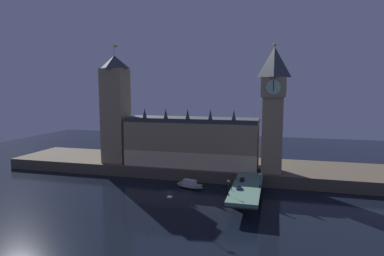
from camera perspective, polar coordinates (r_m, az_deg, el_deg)
ground_plane at (r=157.76m, az=-4.00°, el=-11.20°), size 400.00×400.00×0.00m
embankment at (r=192.87m, az=-0.28°, el=-6.87°), size 220.00×42.00×6.26m
parliament_hall at (r=180.59m, az=-0.08°, el=-2.44°), size 73.83×19.98×32.46m
clock_tower at (r=168.90m, az=14.20°, el=3.95°), size 12.58×12.69×65.59m
victoria_tower at (r=193.31m, az=-13.43°, el=3.27°), size 13.65×13.65×68.12m
bridge at (r=144.22m, az=9.67°, el=-10.80°), size 12.32×46.00×7.21m
car_northbound_lead at (r=150.82m, az=8.90°, el=-8.99°), size 1.95×4.72×1.41m
car_northbound_trail at (r=138.55m, az=8.36°, el=-10.40°), size 2.00×3.84×1.43m
pedestrian_near_rail at (r=136.07m, az=7.07°, el=-10.61°), size 0.38×0.38×1.69m
pedestrian_mid_walk at (r=141.89m, az=11.86°, el=-10.00°), size 0.38×0.38×1.57m
pedestrian_far_rail at (r=151.91m, az=7.91°, el=-8.78°), size 0.38×0.38×1.62m
street_lamp_near at (r=129.13m, az=6.52°, el=-10.16°), size 1.34×0.60×6.22m
street_lamp_mid at (r=142.28m, az=12.08°, el=-8.73°), size 1.34×0.60×6.01m
boat_upstream at (r=162.32m, az=-0.40°, el=-10.09°), size 15.28×8.76×4.19m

